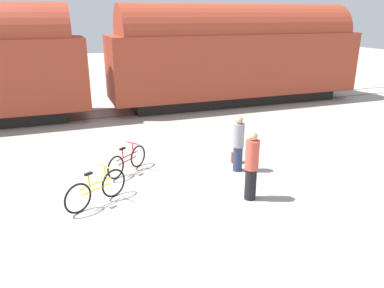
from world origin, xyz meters
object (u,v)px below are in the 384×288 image
Objects in this scene: person_in_grey at (238,144)px; bicycle_maroon at (127,161)px; person_in_red at (251,166)px; freight_train at (97,58)px; bicycle_yellow at (97,190)px; backpack at (237,158)px.

bicycle_maroon is at bearing -106.18° from person_in_grey.
person_in_red is 1.85m from person_in_grey.
person_in_red is at bearing -76.07° from freight_train.
freight_train is 9.07m from person_in_grey.
person_in_red is at bearing -15.67° from bicycle_yellow.
freight_train reaches higher than bicycle_maroon.
freight_train reaches higher than person_in_red.
bicycle_maroon is at bearing 172.92° from backpack.
bicycle_maroon is 3.36m from person_in_grey.
freight_train is 9.43m from bicycle_yellow.
person_in_red reaches higher than bicycle_maroon.
freight_train is at bearing -8.19° from person_in_red.
backpack is (0.78, 2.34, -0.74)m from person_in_red.
freight_train is 80.24× the size of backpack.
person_in_grey is (3.17, -0.99, 0.49)m from bicycle_maroon.
freight_train is 7.70m from bicycle_maroon.
person_in_grey is at bearing -69.99° from freight_train.
bicycle_yellow is (-1.22, -9.09, -2.21)m from freight_train.
bicycle_yellow is 3.91m from person_in_red.
backpack is at bearing 16.03° from bicycle_yellow.
person_in_grey reaches higher than bicycle_yellow.
bicycle_yellow is 4.35m from person_in_grey.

